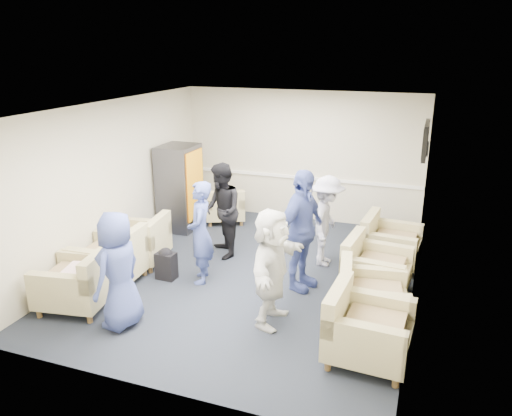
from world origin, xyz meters
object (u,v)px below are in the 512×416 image
(armchair_left_far, at_px, (142,243))
(person_front_left, at_px, (118,270))
(person_back_right, at_px, (327,221))
(person_back_left, at_px, (222,211))
(armchair_right_near, at_px, (364,331))
(armchair_corner, at_px, (225,207))
(armchair_left_near, at_px, (80,283))
(armchair_right_midnear, at_px, (368,299))
(person_mid_left, at_px, (200,233))
(person_mid_right, at_px, (301,231))
(armchair_right_midfar, at_px, (373,270))
(armchair_right_far, at_px, (387,244))
(armchair_left_mid, at_px, (113,261))
(person_front_right, at_px, (272,267))
(vending_machine, at_px, (180,188))

(armchair_left_far, bearing_deg, person_front_left, 16.98)
(person_back_right, bearing_deg, person_back_left, 96.45)
(armchair_left_far, height_order, armchair_right_near, armchair_right_near)
(armchair_corner, relative_size, person_front_left, 0.66)
(armchair_left_near, distance_m, person_back_left, 2.65)
(person_front_left, bearing_deg, armchair_left_far, -150.72)
(armchair_right_midnear, height_order, person_mid_left, person_mid_left)
(person_mid_right, bearing_deg, armchair_left_near, 138.00)
(armchair_right_midfar, bearing_deg, armchair_right_far, 0.20)
(armchair_left_far, bearing_deg, armchair_left_near, -6.87)
(armchair_left_near, distance_m, armchair_left_mid, 0.79)
(armchair_left_mid, bearing_deg, person_back_left, 140.16)
(armchair_corner, xyz_separation_m, person_front_left, (0.31, -4.20, 0.47))
(armchair_left_near, height_order, armchair_right_midfar, armchair_left_near)
(armchair_left_mid, xyz_separation_m, person_back_right, (2.95, 1.82, 0.39))
(armchair_right_midnear, height_order, armchair_right_midfar, armchair_right_midfar)
(person_back_right, height_order, person_front_right, person_front_right)
(armchair_right_near, height_order, person_back_left, person_back_left)
(person_back_left, relative_size, person_back_right, 1.08)
(vending_machine, bearing_deg, person_front_left, -74.26)
(vending_machine, bearing_deg, armchair_right_near, -38.25)
(person_back_right, bearing_deg, person_front_right, 170.19)
(armchair_right_near, distance_m, vending_machine, 5.27)
(armchair_right_midfar, xyz_separation_m, person_mid_right, (-1.06, -0.23, 0.57))
(vending_machine, xyz_separation_m, person_mid_right, (2.95, -1.73, 0.08))
(armchair_left_near, distance_m, armchair_left_far, 1.62)
(person_mid_right, bearing_deg, person_front_right, -167.75)
(armchair_corner, bearing_deg, person_mid_right, 109.21)
(person_mid_right, bearing_deg, armchair_right_far, -23.68)
(vending_machine, xyz_separation_m, person_front_left, (1.01, -3.57, -0.06))
(armchair_right_midfar, height_order, person_back_left, person_back_left)
(vending_machine, bearing_deg, person_front_right, -44.83)
(armchair_left_near, xyz_separation_m, person_back_left, (1.15, 2.34, 0.46))
(armchair_corner, height_order, person_mid_right, person_mid_right)
(armchair_left_near, bearing_deg, person_back_right, 122.48)
(armchair_left_far, bearing_deg, armchair_right_midnear, 72.29)
(armchair_left_far, height_order, person_back_right, person_back_right)
(armchair_left_near, xyz_separation_m, armchair_corner, (0.51, 3.99, -0.05))
(armchair_left_far, bearing_deg, armchair_right_far, 101.21)
(armchair_left_far, xyz_separation_m, vending_machine, (-0.17, 1.74, 0.50))
(person_back_left, height_order, person_front_right, person_back_left)
(armchair_left_far, xyz_separation_m, armchair_right_midnear, (3.89, -0.69, 0.00))
(armchair_left_near, relative_size, person_front_right, 0.66)
(armchair_left_mid, height_order, person_mid_left, person_mid_left)
(armchair_right_far, height_order, person_front_left, person_front_left)
(person_front_right, bearing_deg, person_back_left, 41.62)
(person_front_right, bearing_deg, person_mid_right, -3.21)
(armchair_right_far, bearing_deg, person_back_left, 107.50)
(armchair_left_near, distance_m, armchair_right_near, 3.93)
(person_back_right, bearing_deg, armchair_right_far, -73.16)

